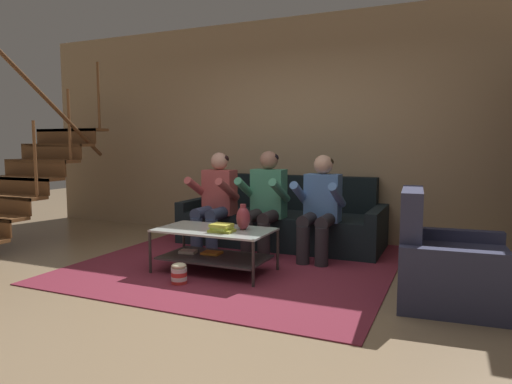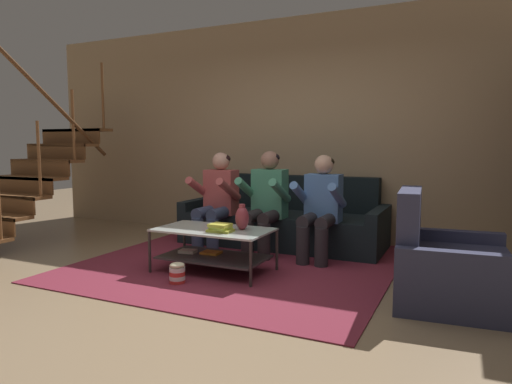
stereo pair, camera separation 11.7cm
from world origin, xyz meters
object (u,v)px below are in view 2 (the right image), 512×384
object	(u,v)px
person_seated_left	(217,197)
vase	(242,218)
armchair	(446,268)
person_seated_middle	(266,199)
couch	(284,223)
coffee_table	(213,243)
popcorn_tub	(177,273)
book_stack	(220,228)
person_seated_right	(321,204)

from	to	relation	value
person_seated_left	vase	xyz separation A→B (m)	(0.75, -0.82, -0.08)
person_seated_left	armchair	bearing A→B (deg)	-18.69
person_seated_middle	couch	bearing A→B (deg)	90.00
couch	coffee_table	world-z (taller)	couch
person_seated_middle	popcorn_tub	xyz separation A→B (m)	(-0.27, -1.37, -0.54)
book_stack	armchair	size ratio (longest dim) A/B	0.24
couch	coffee_table	distance (m)	1.47
person_seated_middle	coffee_table	distance (m)	0.98
person_seated_right	popcorn_tub	bearing A→B (deg)	-123.64
couch	armchair	world-z (taller)	armchair
book_stack	vase	bearing A→B (deg)	53.29
couch	book_stack	distance (m)	1.58
person_seated_right	coffee_table	bearing A→B (deg)	-132.22
couch	person_seated_right	size ratio (longest dim) A/B	2.18
couch	vase	xyz separation A→B (m)	(0.11, -1.38, 0.27)
armchair	couch	bearing A→B (deg)	143.56
coffee_table	person_seated_middle	bearing A→B (deg)	79.28
person_seated_middle	coffee_table	xyz separation A→B (m)	(-0.17, -0.90, -0.35)
coffee_table	armchair	xyz separation A→B (m)	(2.12, 0.02, -0.01)
coffee_table	popcorn_tub	size ratio (longest dim) A/B	5.73
couch	armchair	bearing A→B (deg)	-36.44
person_seated_left	book_stack	world-z (taller)	person_seated_left
couch	vase	distance (m)	1.41
vase	couch	bearing A→B (deg)	94.57
book_stack	armchair	distance (m)	1.99
person_seated_left	person_seated_right	xyz separation A→B (m)	(1.29, -0.00, -0.01)
person_seated_right	popcorn_tub	world-z (taller)	person_seated_right
couch	popcorn_tub	size ratio (longest dim) A/B	12.70
person_seated_middle	armchair	size ratio (longest dim) A/B	1.17
person_seated_middle	popcorn_tub	bearing A→B (deg)	-101.04
vase	popcorn_tub	xyz separation A→B (m)	(-0.38, -0.55, -0.45)
person_seated_right	armchair	bearing A→B (deg)	-33.85
vase	person_seated_left	bearing A→B (deg)	132.62
vase	book_stack	bearing A→B (deg)	-126.71
person_seated_middle	vase	bearing A→B (deg)	-82.34
person_seated_right	vase	size ratio (longest dim) A/B	4.58
coffee_table	book_stack	bearing A→B (deg)	-36.02
armchair	popcorn_tub	world-z (taller)	armchair
person_seated_middle	armchair	world-z (taller)	person_seated_middle
person_seated_right	book_stack	bearing A→B (deg)	-123.78
person_seated_left	vase	distance (m)	1.12
book_stack	popcorn_tub	xyz separation A→B (m)	(-0.24, -0.37, -0.37)
vase	armchair	distance (m)	1.86
vase	popcorn_tub	bearing A→B (deg)	-124.42
couch	armchair	distance (m)	2.42
person_seated_left	armchair	distance (m)	2.76
coffee_table	popcorn_tub	distance (m)	0.52
book_stack	armchair	xyz separation A→B (m)	(1.98, 0.13, -0.19)
coffee_table	couch	bearing A→B (deg)	83.34
couch	popcorn_tub	xyz separation A→B (m)	(-0.27, -1.93, -0.18)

